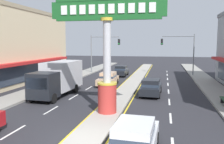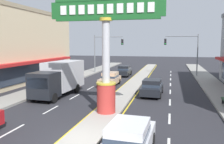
{
  "view_description": "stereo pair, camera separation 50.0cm",
  "coord_description": "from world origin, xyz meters",
  "px_view_note": "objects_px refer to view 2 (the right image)",
  "views": [
    {
      "loc": [
        3.73,
        -10.57,
        4.81
      ],
      "look_at": [
        -0.26,
        7.38,
        2.6
      ],
      "focal_mm": 37.89,
      "sensor_mm": 36.0,
      "label": 1
    },
    {
      "loc": [
        4.22,
        -10.46,
        4.81
      ],
      "look_at": [
        -0.26,
        7.38,
        2.6
      ],
      "focal_mm": 37.89,
      "sensor_mm": 36.0,
      "label": 2
    }
  ],
  "objects_px": {
    "storefront_left": "(1,46)",
    "sedan_near_left_lane": "(124,71)",
    "traffic_light_left_side": "(105,47)",
    "box_truck_near_right_lane": "(60,77)",
    "district_sign": "(106,56)",
    "traffic_light_right_side": "(185,48)",
    "sedan_far_right_lane": "(129,139)",
    "sedan_kerb_right": "(152,87)",
    "sedan_mid_left_lane": "(110,79)"
  },
  "relations": [
    {
      "from": "storefront_left",
      "to": "traffic_light_right_side",
      "type": "bearing_deg",
      "value": 29.7
    },
    {
      "from": "storefront_left",
      "to": "sedan_near_left_lane",
      "type": "bearing_deg",
      "value": 39.32
    },
    {
      "from": "box_truck_near_right_lane",
      "to": "sedan_mid_left_lane",
      "type": "bearing_deg",
      "value": 62.42
    },
    {
      "from": "traffic_light_right_side",
      "to": "sedan_far_right_lane",
      "type": "relative_size",
      "value": 1.42
    },
    {
      "from": "sedan_far_right_lane",
      "to": "traffic_light_left_side",
      "type": "bearing_deg",
      "value": 107.78
    },
    {
      "from": "traffic_light_right_side",
      "to": "sedan_near_left_lane",
      "type": "xyz_separation_m",
      "value": [
        -8.74,
        -1.8,
        -3.46
      ]
    },
    {
      "from": "traffic_light_left_side",
      "to": "box_truck_near_right_lane",
      "type": "relative_size",
      "value": 0.89
    },
    {
      "from": "storefront_left",
      "to": "box_truck_near_right_lane",
      "type": "relative_size",
      "value": 3.38
    },
    {
      "from": "traffic_light_left_side",
      "to": "sedan_far_right_lane",
      "type": "distance_m",
      "value": 28.82
    },
    {
      "from": "district_sign",
      "to": "storefront_left",
      "type": "xyz_separation_m",
      "value": [
        -15.37,
        8.92,
        0.54
      ]
    },
    {
      "from": "district_sign",
      "to": "sedan_near_left_lane",
      "type": "distance_m",
      "value": 19.83
    },
    {
      "from": "box_truck_near_right_lane",
      "to": "sedan_far_right_lane",
      "type": "bearing_deg",
      "value": -51.08
    },
    {
      "from": "traffic_light_left_side",
      "to": "traffic_light_right_side",
      "type": "height_order",
      "value": "same"
    },
    {
      "from": "sedan_near_left_lane",
      "to": "traffic_light_left_side",
      "type": "bearing_deg",
      "value": 148.55
    },
    {
      "from": "district_sign",
      "to": "sedan_kerb_right",
      "type": "relative_size",
      "value": 1.76
    },
    {
      "from": "storefront_left",
      "to": "sedan_kerb_right",
      "type": "xyz_separation_m",
      "value": [
        17.95,
        -2.18,
        -3.73
      ]
    },
    {
      "from": "traffic_light_right_side",
      "to": "sedan_far_right_lane",
      "type": "bearing_deg",
      "value": -97.61
    },
    {
      "from": "district_sign",
      "to": "storefront_left",
      "type": "height_order",
      "value": "storefront_left"
    },
    {
      "from": "traffic_light_left_side",
      "to": "sedan_near_left_lane",
      "type": "height_order",
      "value": "traffic_light_left_side"
    },
    {
      "from": "box_truck_near_right_lane",
      "to": "district_sign",
      "type": "bearing_deg",
      "value": -39.2
    },
    {
      "from": "sedan_far_right_lane",
      "to": "sedan_near_left_lane",
      "type": "height_order",
      "value": "same"
    },
    {
      "from": "district_sign",
      "to": "traffic_light_left_side",
      "type": "xyz_separation_m",
      "value": [
        -6.16,
        21.6,
        0.27
      ]
    },
    {
      "from": "storefront_left",
      "to": "sedan_far_right_lane",
      "type": "xyz_separation_m",
      "value": [
        17.95,
        -14.58,
        -3.73
      ]
    },
    {
      "from": "box_truck_near_right_lane",
      "to": "sedan_far_right_lane",
      "type": "distance_m",
      "value": 13.4
    },
    {
      "from": "sedan_far_right_lane",
      "to": "sedan_near_left_lane",
      "type": "relative_size",
      "value": 1.01
    },
    {
      "from": "sedan_far_right_lane",
      "to": "sedan_kerb_right",
      "type": "bearing_deg",
      "value": 90.0
    },
    {
      "from": "traffic_light_left_side",
      "to": "box_truck_near_right_lane",
      "type": "height_order",
      "value": "traffic_light_left_side"
    },
    {
      "from": "district_sign",
      "to": "box_truck_near_right_lane",
      "type": "relative_size",
      "value": 1.1
    },
    {
      "from": "sedan_mid_left_lane",
      "to": "district_sign",
      "type": "bearing_deg",
      "value": -76.78
    },
    {
      "from": "district_sign",
      "to": "traffic_light_right_side",
      "type": "bearing_deg",
      "value": 73.79
    },
    {
      "from": "sedan_near_left_lane",
      "to": "box_truck_near_right_lane",
      "type": "bearing_deg",
      "value": -102.5
    },
    {
      "from": "traffic_light_left_side",
      "to": "sedan_far_right_lane",
      "type": "xyz_separation_m",
      "value": [
        8.74,
        -27.25,
        -3.46
      ]
    },
    {
      "from": "district_sign",
      "to": "sedan_mid_left_lane",
      "type": "relative_size",
      "value": 1.78
    },
    {
      "from": "traffic_light_right_side",
      "to": "box_truck_near_right_lane",
      "type": "bearing_deg",
      "value": -126.08
    },
    {
      "from": "district_sign",
      "to": "traffic_light_left_side",
      "type": "height_order",
      "value": "district_sign"
    },
    {
      "from": "traffic_light_left_side",
      "to": "storefront_left",
      "type": "bearing_deg",
      "value": -126.01
    },
    {
      "from": "traffic_light_left_side",
      "to": "box_truck_near_right_lane",
      "type": "xyz_separation_m",
      "value": [
        0.34,
        -16.84,
        -2.55
      ]
    },
    {
      "from": "sedan_far_right_lane",
      "to": "sedan_kerb_right",
      "type": "distance_m",
      "value": 12.4
    },
    {
      "from": "traffic_light_left_side",
      "to": "box_truck_near_right_lane",
      "type": "bearing_deg",
      "value": -88.85
    },
    {
      "from": "sedan_near_left_lane",
      "to": "sedan_kerb_right",
      "type": "height_order",
      "value": "same"
    },
    {
      "from": "box_truck_near_right_lane",
      "to": "traffic_light_left_side",
      "type": "bearing_deg",
      "value": 91.15
    },
    {
      "from": "storefront_left",
      "to": "sedan_mid_left_lane",
      "type": "xyz_separation_m",
      "value": [
        12.79,
        2.05,
        -3.73
      ]
    },
    {
      "from": "district_sign",
      "to": "sedan_near_left_lane",
      "type": "relative_size",
      "value": 1.78
    },
    {
      "from": "district_sign",
      "to": "sedan_kerb_right",
      "type": "xyz_separation_m",
      "value": [
        2.58,
        6.74,
        -3.19
      ]
    },
    {
      "from": "sedan_mid_left_lane",
      "to": "storefront_left",
      "type": "bearing_deg",
      "value": -170.91
    },
    {
      "from": "district_sign",
      "to": "traffic_light_right_side",
      "type": "xyz_separation_m",
      "value": [
        6.16,
        21.21,
        0.27
      ]
    },
    {
      "from": "storefront_left",
      "to": "district_sign",
      "type": "bearing_deg",
      "value": -30.13
    },
    {
      "from": "sedan_near_left_lane",
      "to": "traffic_light_right_side",
      "type": "bearing_deg",
      "value": 11.65
    },
    {
      "from": "traffic_light_right_side",
      "to": "sedan_mid_left_lane",
      "type": "xyz_separation_m",
      "value": [
        -8.74,
        -10.23,
        -3.46
      ]
    },
    {
      "from": "district_sign",
      "to": "sedan_far_right_lane",
      "type": "xyz_separation_m",
      "value": [
        2.58,
        -5.65,
        -3.19
      ]
    }
  ]
}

